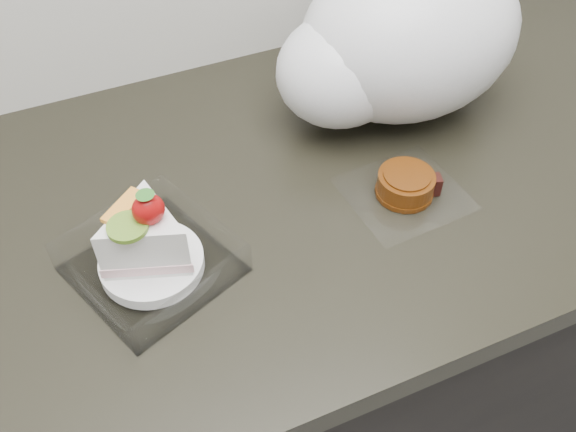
{
  "coord_description": "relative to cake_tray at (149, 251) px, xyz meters",
  "views": [
    {
      "loc": [
        -0.19,
        1.12,
        1.51
      ],
      "look_at": [
        0.02,
        1.6,
        0.94
      ],
      "focal_mm": 40.0,
      "sensor_mm": 36.0,
      "label": 1
    }
  ],
  "objects": [
    {
      "name": "cake_tray",
      "position": [
        0.0,
        0.0,
        0.0
      ],
      "size": [
        0.22,
        0.22,
        0.13
      ],
      "rotation": [
        0.0,
        0.0,
        0.37
      ],
      "color": "white",
      "rests_on": "counter"
    },
    {
      "name": "mooncake_wrap",
      "position": [
        0.34,
        -0.01,
        -0.02
      ],
      "size": [
        0.16,
        0.15,
        0.04
      ],
      "rotation": [
        0.0,
        0.0,
        0.24
      ],
      "color": "white",
      "rests_on": "counter"
    },
    {
      "name": "plastic_bag",
      "position": [
        0.41,
        0.16,
        0.08
      ],
      "size": [
        0.41,
        0.32,
        0.3
      ],
      "rotation": [
        0.0,
        0.0,
        0.24
      ],
      "color": "white",
      "rests_on": "counter"
    },
    {
      "name": "counter",
      "position": [
        0.14,
        0.07,
        -0.48
      ],
      "size": [
        2.04,
        0.64,
        0.9
      ],
      "color": "black",
      "rests_on": "ground"
    }
  ]
}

